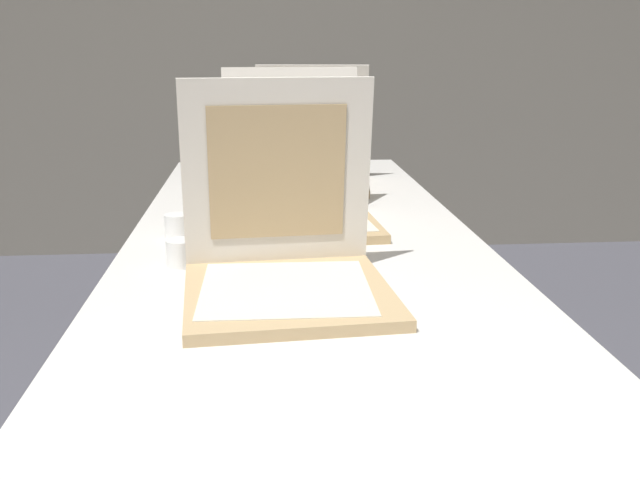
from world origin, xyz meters
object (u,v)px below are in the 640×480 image
object	(u,v)px
pizza_box_back	(311,168)
cup_white_mid	(177,226)
cup_white_near_center	(181,253)
pizza_box_front	(286,264)
table	(305,261)
pizza_box_middle	(300,202)

from	to	relation	value
pizza_box_back	cup_white_mid	distance (m)	0.75
pizza_box_back	cup_white_mid	xyz separation A→B (m)	(-0.38, -0.65, -0.03)
cup_white_near_center	pizza_box_front	bearing A→B (deg)	-40.99
cup_white_mid	cup_white_near_center	world-z (taller)	same
pizza_box_front	pizza_box_back	distance (m)	1.09
table	cup_white_near_center	world-z (taller)	cup_white_near_center
cup_white_near_center	cup_white_mid	bearing A→B (deg)	98.04
table	cup_white_mid	size ratio (longest dim) A/B	40.05
pizza_box_front	cup_white_near_center	distance (m)	0.29
table	pizza_box_middle	xyz separation A→B (m)	(-0.00, 0.20, 0.10)
pizza_box_middle	cup_white_mid	distance (m)	0.33
table	cup_white_near_center	size ratio (longest dim) A/B	40.05
cup_white_mid	cup_white_near_center	distance (m)	0.24
table	pizza_box_back	size ratio (longest dim) A/B	5.83
pizza_box_front	cup_white_mid	size ratio (longest dim) A/B	6.66
pizza_box_front	cup_white_mid	distance (m)	0.50
pizza_box_front	pizza_box_middle	xyz separation A→B (m)	(0.06, 0.55, -0.00)
pizza_box_front	pizza_box_back	xyz separation A→B (m)	(0.12, 1.08, -0.00)
pizza_box_middle	cup_white_near_center	xyz separation A→B (m)	(-0.28, -0.36, -0.03)
pizza_box_front	pizza_box_back	world-z (taller)	pizza_box_front
table	pizza_box_front	distance (m)	0.37
table	pizza_box_middle	size ratio (longest dim) A/B	5.33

